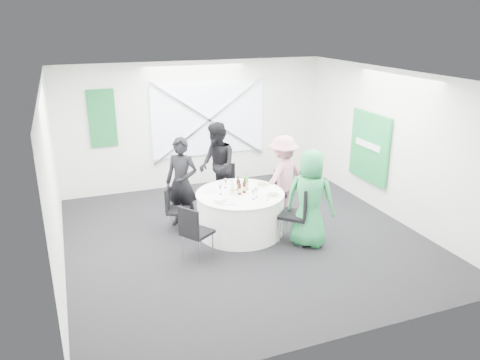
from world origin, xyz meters
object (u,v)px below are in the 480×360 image
object	(u,v)px
banquet_table	(240,213)
person_man_back	(217,166)
chair_back_right	(278,190)
chair_back	(227,183)
clear_water_bottle	(232,189)
person_woman_green	(310,199)
person_woman_pink	(283,177)
chair_back_left	(174,206)
chair_front_right	(300,210)
chair_front_left	(194,229)
green_water_bottle	(246,183)
person_man_back_left	(182,183)

from	to	relation	value
banquet_table	person_man_back	distance (m)	1.39
banquet_table	chair_back_right	bearing A→B (deg)	26.85
chair_back	clear_water_bottle	world-z (taller)	clear_water_bottle
person_man_back	person_woman_green	xyz separation A→B (m)	(0.92, -2.15, -0.04)
person_man_back	person_woman_pink	xyz separation A→B (m)	(1.03, -0.89, -0.07)
chair_back_left	person_woman_green	xyz separation A→B (m)	(2.02, -1.28, 0.34)
banquet_table	chair_front_right	size ratio (longest dim) A/B	1.51
chair_front_left	green_water_bottle	world-z (taller)	green_water_bottle
chair_back	person_man_back_left	size ratio (longest dim) A/B	0.54
chair_front_left	person_woman_green	world-z (taller)	person_woman_green
chair_back_left	clear_water_bottle	xyz separation A→B (m)	(0.94, -0.47, 0.38)
chair_front_right	person_man_back_left	xyz separation A→B (m)	(-1.67, 1.44, 0.23)
banquet_table	person_woman_pink	distance (m)	1.19
person_man_back_left	green_water_bottle	world-z (taller)	person_man_back_left
chair_front_right	person_woman_green	size ratio (longest dim) A/B	0.62
banquet_table	chair_front_left	xyz separation A→B (m)	(-1.04, -0.69, 0.16)
person_woman_green	chair_back_left	bearing A→B (deg)	10.28
banquet_table	green_water_bottle	distance (m)	0.54
person_man_back	green_water_bottle	distance (m)	1.20
chair_back	chair_front_left	bearing A→B (deg)	-115.26
chair_back_right	chair_front_left	size ratio (longest dim) A/B	0.93
chair_front_left	person_man_back	xyz separation A→B (m)	(1.05, 1.99, 0.33)
chair_back_left	clear_water_bottle	bearing A→B (deg)	-95.22
chair_back_right	person_man_back_left	world-z (taller)	person_man_back_left
clear_water_bottle	person_man_back	bearing A→B (deg)	83.01
chair_front_left	person_man_back_left	size ratio (longest dim) A/B	0.55
chair_back	chair_back_right	distance (m)	1.06
chair_back	person_man_back	size ratio (longest dim) A/B	0.52
chair_front_right	person_woman_green	world-z (taller)	person_woman_green
chair_back_right	person_man_back	bearing A→B (deg)	-156.31
chair_back_left	chair_front_right	distance (m)	2.24
person_man_back	chair_back_right	bearing A→B (deg)	50.76
banquet_table	chair_back	size ratio (longest dim) A/B	1.72
person_man_back_left	banquet_table	bearing A→B (deg)	-0.00
chair_front_right	chair_back_left	bearing A→B (deg)	-78.55
chair_front_right	person_woman_pink	distance (m)	1.21
chair_front_left	person_woman_green	size ratio (longest dim) A/B	0.55
person_woman_green	person_man_back_left	bearing A→B (deg)	2.32
chair_back	person_man_back_left	bearing A→B (deg)	-147.36
green_water_bottle	chair_front_left	bearing A→B (deg)	-146.18
chair_front_right	chair_back_right	bearing A→B (deg)	-144.67
chair_back	person_woman_green	world-z (taller)	person_woman_green
person_woman_pink	green_water_bottle	xyz separation A→B (m)	(-0.87, -0.30, 0.08)
chair_back	green_water_bottle	xyz separation A→B (m)	(0.01, -1.05, 0.35)
chair_back_left	person_woman_pink	distance (m)	2.15
chair_front_left	banquet_table	bearing A→B (deg)	-90.00
chair_back_right	chair_front_left	world-z (taller)	chair_front_left
chair_front_right	person_man_back_left	size ratio (longest dim) A/B	0.62
chair_back_left	person_woman_pink	xyz separation A→B (m)	(2.13, -0.02, 0.30)
chair_back_left	person_man_back	world-z (taller)	person_man_back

